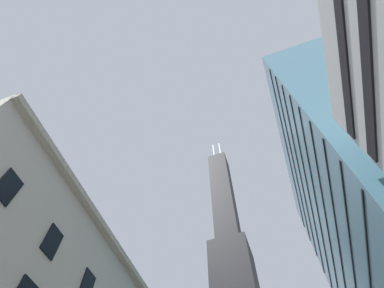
{
  "coord_description": "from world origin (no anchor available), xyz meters",
  "views": [
    {
      "loc": [
        3.49,
        -9.33,
        1.55
      ],
      "look_at": [
        -3.36,
        10.63,
        38.45
      ],
      "focal_mm": 28.76,
      "sensor_mm": 36.0,
      "label": 1
    }
  ],
  "objects": []
}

